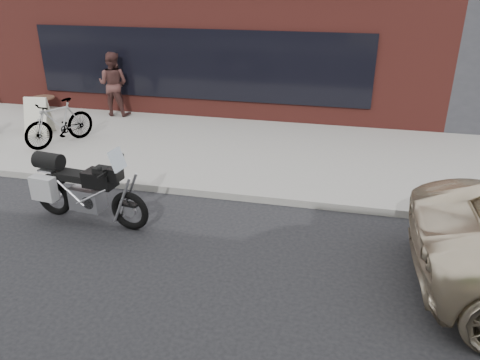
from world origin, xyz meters
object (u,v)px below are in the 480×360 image
at_px(sandwich_sign, 38,116).
at_px(cafe_patron_left, 113,84).
at_px(motorcycle, 80,189).
at_px(bicycle_rear, 59,122).
at_px(cafe_table, 43,98).

xyz_separation_m(sandwich_sign, cafe_patron_left, (1.17, 2.12, 0.44)).
xyz_separation_m(motorcycle, sandwich_sign, (-3.51, 3.87, 0.01)).
height_order(bicycle_rear, sandwich_sign, bicycle_rear).
distance_m(motorcycle, sandwich_sign, 5.23).
relative_size(sandwich_sign, cafe_patron_left, 0.53).
relative_size(bicycle_rear, sandwich_sign, 1.88).
height_order(cafe_table, cafe_patron_left, cafe_patron_left).
bearing_deg(cafe_table, bicycle_rear, -49.26).
xyz_separation_m(motorcycle, cafe_patron_left, (-2.34, 5.99, 0.45)).
bearing_deg(cafe_patron_left, motorcycle, 109.58).
bearing_deg(motorcycle, sandwich_sign, 138.94).
distance_m(sandwich_sign, cafe_table, 2.48).
relative_size(bicycle_rear, cafe_patron_left, 0.99).
bearing_deg(sandwich_sign, cafe_patron_left, 54.88).
xyz_separation_m(bicycle_rear, sandwich_sign, (-1.03, 0.61, -0.06)).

